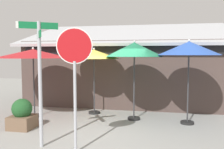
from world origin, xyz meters
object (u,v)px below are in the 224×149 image
object	(u,v)px
street_sign_post	(40,71)
stop_sign	(75,65)
patio_umbrella_crimson_left	(33,54)
patio_umbrella_mustard_center	(94,55)
patio_umbrella_forest_green_right	(134,50)
patio_umbrella_royal_blue_far_right	(189,49)
sidewalk_planter	(22,115)

from	to	relation	value
street_sign_post	stop_sign	distance (m)	0.99
street_sign_post	stop_sign	bearing A→B (deg)	-9.95
patio_umbrella_crimson_left	patio_umbrella_mustard_center	xyz separation A→B (m)	(2.02, 0.95, -0.03)
patio_umbrella_forest_green_right	patio_umbrella_mustard_center	bearing A→B (deg)	160.01
patio_umbrella_mustard_center	patio_umbrella_forest_green_right	bearing A→B (deg)	-19.99
patio_umbrella_forest_green_right	patio_umbrella_royal_blue_far_right	xyz separation A→B (m)	(1.81, -0.18, 0.03)
patio_umbrella_royal_blue_far_right	sidewalk_planter	xyz separation A→B (m)	(-5.09, -1.59, -2.05)
stop_sign	patio_umbrella_crimson_left	xyz separation A→B (m)	(-2.64, 2.87, 0.26)
stop_sign	sidewalk_planter	distance (m)	3.15
patio_umbrella_forest_green_right	sidewalk_planter	distance (m)	4.24
patio_umbrella_crimson_left	street_sign_post	bearing A→B (deg)	-58.22
stop_sign	patio_umbrella_royal_blue_far_right	world-z (taller)	stop_sign
street_sign_post	stop_sign	size ratio (longest dim) A/B	1.06
street_sign_post	patio_umbrella_forest_green_right	distance (m)	3.68
patio_umbrella_mustard_center	patio_umbrella_royal_blue_far_right	bearing A→B (deg)	-12.60
patio_umbrella_forest_green_right	patio_umbrella_royal_blue_far_right	size ratio (longest dim) A/B	1.00
patio_umbrella_forest_green_right	patio_umbrella_royal_blue_far_right	bearing A→B (deg)	-5.59
street_sign_post	patio_umbrella_mustard_center	size ratio (longest dim) A/B	1.21
street_sign_post	stop_sign	world-z (taller)	street_sign_post
patio_umbrella_mustard_center	sidewalk_planter	distance (m)	3.43
patio_umbrella_royal_blue_far_right	patio_umbrella_mustard_center	bearing A→B (deg)	167.40
patio_umbrella_crimson_left	sidewalk_planter	size ratio (longest dim) A/B	2.85
patio_umbrella_crimson_left	patio_umbrella_mustard_center	size ratio (longest dim) A/B	1.05
patio_umbrella_royal_blue_far_right	sidewalk_planter	distance (m)	5.71
patio_umbrella_crimson_left	sidewalk_planter	distance (m)	2.39
patio_umbrella_forest_green_right	patio_umbrella_royal_blue_far_right	distance (m)	1.82
patio_umbrella_mustard_center	sidewalk_planter	xyz separation A→B (m)	(-1.66, -2.36, -1.86)
patio_umbrella_crimson_left	patio_umbrella_forest_green_right	xyz separation A→B (m)	(3.64, 0.36, 0.14)
street_sign_post	patio_umbrella_crimson_left	bearing A→B (deg)	121.78
patio_umbrella_forest_green_right	sidewalk_planter	world-z (taller)	patio_umbrella_forest_green_right
patio_umbrella_crimson_left	patio_umbrella_mustard_center	distance (m)	2.23
stop_sign	patio_umbrella_mustard_center	distance (m)	3.87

